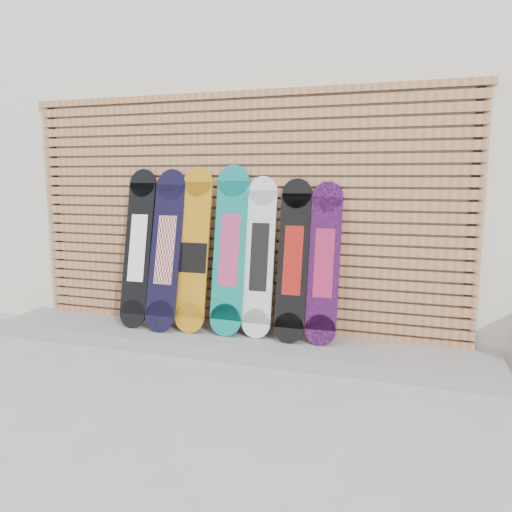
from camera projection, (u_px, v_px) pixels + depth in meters
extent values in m
plane|color=#9C9D9F|center=(213.00, 378.00, 3.85)|extent=(80.00, 80.00, 0.00)
cube|color=beige|center=(346.00, 157.00, 6.70)|extent=(12.00, 5.00, 3.60)
cube|color=gray|center=(226.00, 342.00, 4.52)|extent=(4.60, 0.70, 0.12)
cube|color=#A26943|center=(237.00, 325.00, 4.78)|extent=(4.20, 0.05, 0.08)
cube|color=#A26943|center=(237.00, 315.00, 4.77)|extent=(4.20, 0.05, 0.08)
cube|color=#A26943|center=(237.00, 305.00, 4.75)|extent=(4.20, 0.05, 0.07)
cube|color=#A26943|center=(237.00, 295.00, 4.74)|extent=(4.20, 0.05, 0.07)
cube|color=#A26943|center=(237.00, 285.00, 4.72)|extent=(4.20, 0.05, 0.07)
cube|color=#A26943|center=(237.00, 275.00, 4.70)|extent=(4.20, 0.05, 0.07)
cube|color=#A26943|center=(237.00, 265.00, 4.69)|extent=(4.20, 0.05, 0.07)
cube|color=#A26943|center=(237.00, 255.00, 4.67)|extent=(4.20, 0.05, 0.07)
cube|color=#A26943|center=(237.00, 244.00, 4.66)|extent=(4.20, 0.05, 0.07)
cube|color=#A26943|center=(237.00, 234.00, 4.64)|extent=(4.20, 0.05, 0.08)
cube|color=#A26943|center=(237.00, 224.00, 4.63)|extent=(4.20, 0.05, 0.08)
cube|color=#A26943|center=(237.00, 213.00, 4.61)|extent=(4.20, 0.05, 0.08)
cube|color=#A26943|center=(237.00, 203.00, 4.60)|extent=(4.20, 0.05, 0.08)
cube|color=#A26943|center=(237.00, 192.00, 4.58)|extent=(4.20, 0.05, 0.08)
cube|color=#A26943|center=(236.00, 182.00, 4.57)|extent=(4.20, 0.05, 0.08)
cube|color=#A26943|center=(236.00, 171.00, 4.55)|extent=(4.20, 0.05, 0.08)
cube|color=#A26943|center=(236.00, 160.00, 4.54)|extent=(4.20, 0.05, 0.08)
cube|color=#A26943|center=(236.00, 149.00, 4.52)|extent=(4.20, 0.05, 0.08)
cube|color=#A26943|center=(236.00, 138.00, 4.51)|extent=(4.20, 0.05, 0.08)
cube|color=#A26943|center=(236.00, 127.00, 4.49)|extent=(4.20, 0.05, 0.08)
cube|color=#A26943|center=(236.00, 116.00, 4.48)|extent=(4.20, 0.05, 0.08)
cube|color=#A26943|center=(236.00, 105.00, 4.46)|extent=(4.20, 0.05, 0.08)
cube|color=black|center=(58.00, 217.00, 5.26)|extent=(0.06, 0.04, 2.23)
cube|color=black|center=(472.00, 229.00, 4.04)|extent=(0.06, 0.04, 2.23)
cube|color=#A26943|center=(236.00, 95.00, 4.45)|extent=(4.26, 0.07, 0.06)
cube|color=black|center=(138.00, 248.00, 4.76)|extent=(0.28, 0.29, 1.23)
cylinder|color=black|center=(133.00, 314.00, 4.73)|extent=(0.28, 0.08, 0.27)
cylinder|color=black|center=(143.00, 183.00, 4.79)|extent=(0.28, 0.08, 0.27)
cube|color=white|center=(138.00, 248.00, 4.76)|extent=(0.17, 0.16, 0.63)
cube|color=black|center=(166.00, 250.00, 4.65)|extent=(0.30, 0.32, 1.20)
cylinder|color=black|center=(160.00, 316.00, 4.60)|extent=(0.30, 0.09, 0.30)
cylinder|color=black|center=(171.00, 185.00, 4.70)|extent=(0.30, 0.09, 0.30)
cube|color=silver|center=(166.00, 250.00, 4.65)|extent=(0.19, 0.18, 0.63)
cube|color=#B17812|center=(194.00, 250.00, 4.60)|extent=(0.29, 0.27, 1.23)
cylinder|color=#B17812|center=(189.00, 318.00, 4.58)|extent=(0.29, 0.08, 0.29)
cylinder|color=#B17812|center=(198.00, 182.00, 4.62)|extent=(0.29, 0.08, 0.29)
cube|color=black|center=(193.00, 258.00, 4.59)|extent=(0.27, 0.08, 0.28)
cube|color=#0C7971|center=(230.00, 250.00, 4.50)|extent=(0.30, 0.26, 1.24)
cylinder|color=#0C7971|center=(225.00, 320.00, 4.48)|extent=(0.30, 0.08, 0.30)
cylinder|color=#0C7971|center=(234.00, 181.00, 4.51)|extent=(0.30, 0.08, 0.30)
cube|color=#C04373|center=(230.00, 250.00, 4.50)|extent=(0.18, 0.15, 0.65)
cube|color=silver|center=(260.00, 257.00, 4.44)|extent=(0.26, 0.23, 1.17)
cylinder|color=silver|center=(256.00, 323.00, 4.43)|extent=(0.26, 0.07, 0.26)
cylinder|color=silver|center=(263.00, 191.00, 4.44)|extent=(0.26, 0.07, 0.26)
cube|color=black|center=(260.00, 257.00, 4.44)|extent=(0.16, 0.13, 0.60)
cube|color=black|center=(293.00, 260.00, 4.32)|extent=(0.27, 0.27, 1.15)
cylinder|color=black|center=(289.00, 328.00, 4.30)|extent=(0.27, 0.08, 0.27)
cylinder|color=black|center=(297.00, 194.00, 4.35)|extent=(0.27, 0.08, 0.27)
cube|color=maroon|center=(293.00, 260.00, 4.32)|extent=(0.17, 0.15, 0.60)
cube|color=black|center=(324.00, 263.00, 4.25)|extent=(0.27, 0.25, 1.12)
cylinder|color=black|center=(320.00, 330.00, 4.23)|extent=(0.27, 0.07, 0.27)
cylinder|color=black|center=(328.00, 197.00, 4.27)|extent=(0.27, 0.07, 0.27)
cube|color=#9E1F49|center=(324.00, 263.00, 4.25)|extent=(0.17, 0.14, 0.58)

